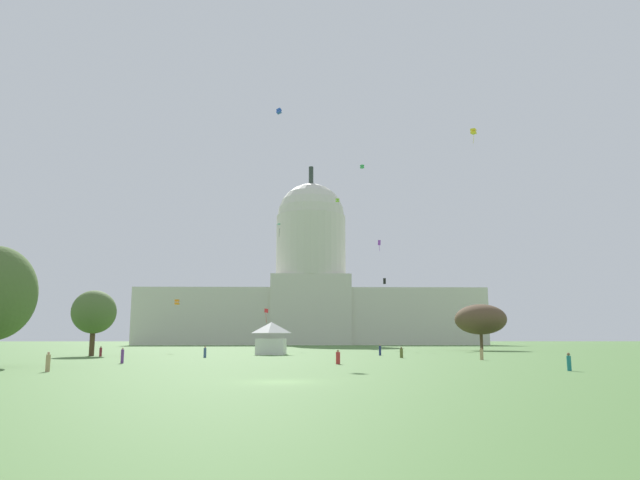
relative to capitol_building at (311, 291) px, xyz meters
name	(u,v)px	position (x,y,z in m)	size (l,w,h in m)	color
ground_plane	(281,382)	(-3.04, -186.00, -20.26)	(800.00, 800.00, 0.00)	#4C7538
capitol_building	(311,291)	(0.00, 0.00, 0.00)	(127.94, 26.57, 68.88)	beige
event_tent	(271,338)	(-7.18, -127.02, -17.66)	(5.05, 5.71, 5.20)	white
tree_west_mid	(94,312)	(-33.70, -133.09, -13.73)	(8.31, 8.42, 9.81)	#4C3823
tree_east_near	(480,319)	(35.97, -96.43, -13.67)	(14.77, 14.50, 9.84)	brown
person_purple_aisle_center	(122,356)	(-21.16, -159.02, -19.47)	(0.33, 0.33, 1.68)	#703D93
person_tan_near_tree_east	(482,354)	(20.17, -149.96, -19.59)	(0.56, 0.56, 1.49)	tan
person_red_front_right	(338,358)	(1.80, -161.45, -19.60)	(0.46, 0.46, 1.48)	red
person_denim_lawn_far_right	(205,352)	(-15.50, -140.53, -19.55)	(0.47, 0.47, 1.54)	#3D5684
person_teal_mid_left	(569,362)	(20.32, -174.22, -19.56)	(0.44, 0.44, 1.49)	#1E757A
person_olive_front_left	(401,353)	(11.43, -142.38, -19.59)	(0.60, 0.60, 1.49)	olive
person_maroon_back_left	(101,352)	(-31.41, -135.81, -19.58)	(0.42, 0.42, 1.48)	maroon
person_navy_lawn_far_left	(380,350)	(9.87, -131.41, -19.45)	(0.38, 0.38, 1.73)	navy
person_tan_mid_right	(48,363)	(-22.35, -174.60, -19.52)	(0.49, 0.49, 1.59)	tan
kite_blue_high	(279,111)	(-6.81, -118.44, 24.39)	(1.09, 1.04, 1.05)	blue
kite_black_low	(385,281)	(15.36, -96.55, -5.44)	(0.63, 0.53, 1.34)	black
kite_yellow_high	(473,131)	(36.95, -94.02, 29.57)	(1.54, 1.53, 3.57)	yellow
kite_lime_high	(338,200)	(7.82, -47.64, 24.01)	(1.23, 1.23, 1.07)	#8CD133
kite_turquoise_mid	(280,227)	(-8.42, -73.15, 10.90)	(1.24, 1.42, 3.03)	teal
kite_red_low	(266,312)	(-12.73, -58.60, -10.45)	(1.02, 0.93, 3.99)	red
kite_green_high	(362,167)	(16.83, -33.91, 38.82)	(1.39, 1.38, 1.20)	green
kite_violet_mid	(379,243)	(15.46, -87.69, 4.26)	(0.62, 0.58, 2.68)	purple
kite_orange_low	(177,302)	(-26.03, -111.20, -10.91)	(0.79, 0.81, 0.97)	orange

